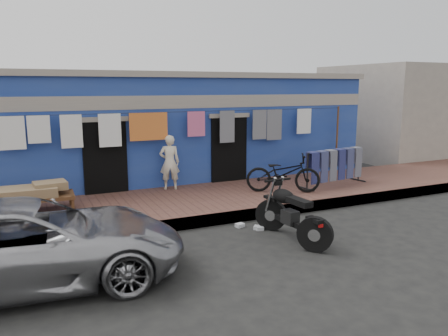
% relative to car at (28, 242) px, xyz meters
% --- Properties ---
extents(ground, '(80.00, 80.00, 0.00)m').
position_rel_car_xyz_m(ground, '(4.11, -0.09, -0.67)').
color(ground, black).
rests_on(ground, ground).
extents(sidewalk, '(28.00, 3.00, 0.25)m').
position_rel_car_xyz_m(sidewalk, '(4.11, 2.91, -0.54)').
color(sidewalk, brown).
rests_on(sidewalk, ground).
extents(curb, '(28.00, 0.10, 0.25)m').
position_rel_car_xyz_m(curb, '(4.11, 1.46, -0.54)').
color(curb, gray).
rests_on(curb, ground).
extents(building, '(12.20, 5.20, 3.36)m').
position_rel_car_xyz_m(building, '(4.11, 6.90, 1.02)').
color(building, navy).
rests_on(building, ground).
extents(neighbor_right, '(6.00, 5.00, 3.80)m').
position_rel_car_xyz_m(neighbor_right, '(15.11, 6.91, 1.23)').
color(neighbor_right, '#9E9384').
rests_on(neighbor_right, ground).
extents(clothesline, '(10.06, 0.06, 2.10)m').
position_rel_car_xyz_m(clothesline, '(3.69, 4.16, 1.16)').
color(clothesline, brown).
rests_on(clothesline, sidewalk).
extents(car, '(4.92, 2.57, 1.34)m').
position_rel_car_xyz_m(car, '(0.00, 0.00, 0.00)').
color(car, '#A5A5AA').
rests_on(car, ground).
extents(seated_person, '(0.60, 0.47, 1.46)m').
position_rel_car_xyz_m(seated_person, '(3.53, 4.10, 0.31)').
color(seated_person, beige).
rests_on(seated_person, sidewalk).
extents(bicycle, '(1.97, 1.50, 1.22)m').
position_rel_car_xyz_m(bicycle, '(6.10, 2.56, 0.19)').
color(bicycle, black).
rests_on(bicycle, sidewalk).
extents(motorcycle, '(0.85, 1.83, 1.13)m').
position_rel_car_xyz_m(motorcycle, '(4.67, -0.03, -0.10)').
color(motorcycle, black).
rests_on(motorcycle, ground).
extents(charpoy, '(1.88, 0.97, 0.62)m').
position_rel_car_xyz_m(charpoy, '(0.12, 3.23, -0.11)').
color(charpoy, brown).
rests_on(charpoy, sidewalk).
extents(jeans_rack, '(2.28, 1.06, 1.03)m').
position_rel_car_xyz_m(jeans_rack, '(7.84, 2.66, 0.10)').
color(jeans_rack, black).
rests_on(jeans_rack, sidewalk).
extents(litter_a, '(0.20, 0.17, 0.08)m').
position_rel_car_xyz_m(litter_a, '(4.12, 1.11, -0.63)').
color(litter_a, silver).
rests_on(litter_a, ground).
extents(litter_b, '(0.18, 0.18, 0.07)m').
position_rel_car_xyz_m(litter_b, '(4.38, 0.83, -0.63)').
color(litter_b, silver).
rests_on(litter_b, ground).
extents(litter_c, '(0.19, 0.22, 0.08)m').
position_rel_car_xyz_m(litter_c, '(4.41, 0.79, -0.63)').
color(litter_c, silver).
rests_on(litter_c, ground).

